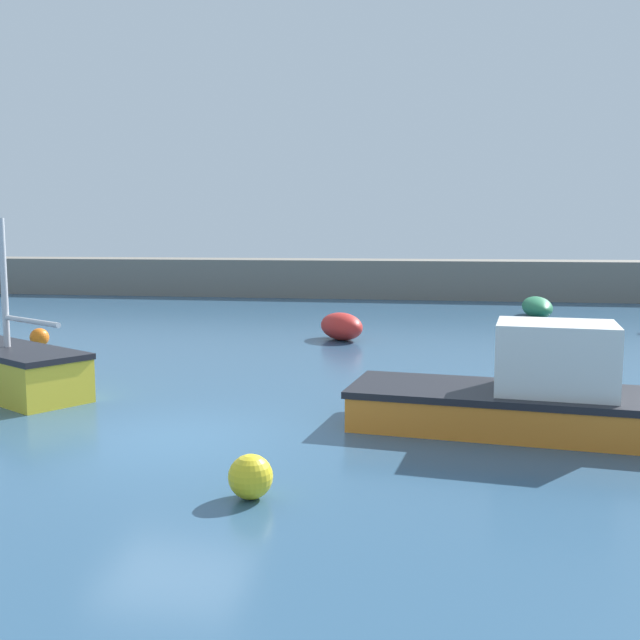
# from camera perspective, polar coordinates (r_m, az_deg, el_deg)

# --- Properties ---
(ground_plane) EXTENTS (120.00, 120.00, 0.20)m
(ground_plane) POSITION_cam_1_polar(r_m,az_deg,el_deg) (12.35, -11.67, -9.71)
(ground_plane) COLOR #2D5170
(harbor_breakwater) EXTENTS (57.77, 3.81, 2.06)m
(harbor_breakwater) POSITION_cam_1_polar(r_m,az_deg,el_deg) (39.90, 3.56, 3.37)
(harbor_breakwater) COLOR slate
(harbor_breakwater) RESTS_ON ground_plane
(sailboat_short_mast) EXTENTS (4.56, 3.51, 3.74)m
(sailboat_short_mast) POSITION_cam_1_polar(r_m,az_deg,el_deg) (16.72, -23.65, -3.62)
(sailboat_short_mast) COLOR yellow
(sailboat_short_mast) RESTS_ON ground_plane
(rowboat_blue_near) EXTENTS (1.22, 3.52, 0.85)m
(rowboat_blue_near) POSITION_cam_1_polar(r_m,az_deg,el_deg) (30.93, 16.97, 0.99)
(rowboat_blue_near) COLOR #287A4C
(rowboat_blue_near) RESTS_ON ground_plane
(cabin_cruiser_white) EXTENTS (6.30, 2.72, 1.91)m
(cabin_cruiser_white) POSITION_cam_1_polar(r_m,az_deg,el_deg) (12.90, 16.84, -5.77)
(cabin_cruiser_white) COLOR orange
(cabin_cruiser_white) RESTS_ON ground_plane
(fishing_dinghy_green) EXTENTS (2.07, 2.24, 0.89)m
(fishing_dinghy_green) POSITION_cam_1_polar(r_m,az_deg,el_deg) (23.18, 1.73, -0.51)
(fishing_dinghy_green) COLOR red
(fishing_dinghy_green) RESTS_ON ground_plane
(mooring_buoy_yellow) EXTENTS (0.58, 0.58, 0.58)m
(mooring_buoy_yellow) POSITION_cam_1_polar(r_m,az_deg,el_deg) (9.42, -5.58, -12.37)
(mooring_buoy_yellow) COLOR yellow
(mooring_buoy_yellow) RESTS_ON ground_plane
(mooring_buoy_orange) EXTENTS (0.57, 0.57, 0.57)m
(mooring_buoy_orange) POSITION_cam_1_polar(r_m,az_deg,el_deg) (23.41, -21.53, -1.30)
(mooring_buoy_orange) COLOR orange
(mooring_buoy_orange) RESTS_ON ground_plane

